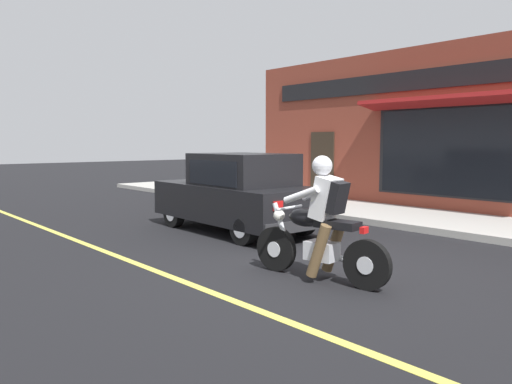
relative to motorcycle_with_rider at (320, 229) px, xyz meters
The scene contains 7 objects.
ground_plane 0.88m from the motorcycle_with_rider, 43.60° to the left, with size 80.00×80.00×0.00m, color black.
sidewalk_curb 6.34m from the motorcycle_with_rider, 32.42° to the left, with size 2.60×22.00×0.14m, color #ADAAA3.
lane_stripe 3.72m from the motorcycle_with_rider, 112.38° to the left, with size 0.12×19.80×0.01m, color #D1C64C.
storefront_building 7.48m from the motorcycle_with_rider, 20.87° to the left, with size 1.25×11.45×4.20m.
motorcycle_with_rider is the anchor object (origin of this frame).
car_hatchback 3.74m from the motorcycle_with_rider, 67.83° to the left, with size 1.75×3.83×1.57m.
trash_bin 9.22m from the motorcycle_with_rider, 54.79° to the left, with size 0.56×0.56×0.98m.
Camera 1 is at (-5.20, -4.64, 1.79)m, focal length 35.00 mm.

